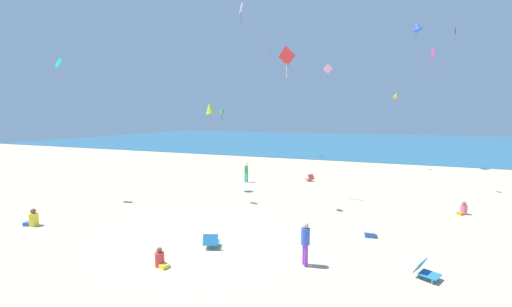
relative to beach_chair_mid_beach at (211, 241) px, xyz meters
The scene contains 22 objects.
ground_plane 10.75m from the beach_chair_mid_beach, 94.84° to the left, with size 120.00×120.00×0.00m, color #C6B58C.
ocean_water 56.64m from the beach_chair_mid_beach, 90.92° to the left, with size 120.00×60.00×0.05m, color #236084.
beach_chair_mid_beach is the anchor object (origin of this frame).
beach_chair_far_left 7.44m from the beach_chair_mid_beach, ahead, with size 0.85×0.78×0.58m.
beach_chair_far_right 14.19m from the beach_chair_mid_beach, 87.07° to the left, with size 0.82×0.81×0.56m.
cooler_box 6.71m from the beach_chair_mid_beach, 32.86° to the left, with size 0.47×0.59×0.26m.
person_0 12.51m from the beach_chair_mid_beach, 107.57° to the left, with size 0.40×0.40×1.43m.
person_1 2.14m from the beach_chair_mid_beach, 113.13° to the right, with size 0.58×0.41×0.67m.
person_2 13.27m from the beach_chair_mid_beach, 40.94° to the left, with size 0.59×0.58×0.68m.
person_3 3.75m from the beach_chair_mid_beach, ahead, with size 0.42×0.42×1.51m.
person_4 9.06m from the beach_chair_mid_beach, behind, with size 0.73×0.54×0.82m.
kite_black 35.62m from the beach_chair_mid_beach, 67.49° to the left, with size 0.21×0.82×1.40m.
kite_yellow 25.05m from the beach_chair_mid_beach, 73.54° to the left, with size 0.37×0.55×1.02m.
kite_lime 11.29m from the beach_chair_mid_beach, 120.10° to the left, with size 0.94×0.92×1.67m.
kite_purple 32.18m from the beach_chair_mid_beach, 105.21° to the left, with size 0.46×1.05×2.10m.
kite_teal 14.74m from the beach_chair_mid_beach, 165.26° to the left, with size 0.78×0.34×1.20m.
kite_red 12.23m from the beach_chair_mid_beach, 87.99° to the left, with size 1.17×0.37×1.87m.
kite_green 23.78m from the beach_chair_mid_beach, 116.93° to the left, with size 0.66×0.71×1.51m.
kite_white 12.20m from the beach_chair_mid_beach, 103.28° to the left, with size 0.26×0.53×1.07m.
kite_magenta 19.14m from the beach_chair_mid_beach, 58.65° to the left, with size 0.19×0.65×1.50m.
kite_blue 29.62m from the beach_chair_mid_beach, 71.29° to the left, with size 1.19×0.97×2.12m.
kite_pink 23.15m from the beach_chair_mid_beach, 88.08° to the left, with size 0.95×0.24×1.42m.
Camera 1 is at (6.95, -10.99, 5.07)m, focal length 22.27 mm.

